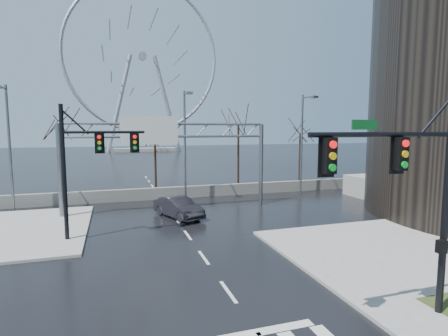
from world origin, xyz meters
name	(u,v)px	position (x,y,z in m)	size (l,w,h in m)	color
ground	(228,292)	(0.00, 0.00, 0.00)	(260.00, 260.00, 0.00)	black
sidewalk_right_ext	(390,249)	(10.00, 2.00, 0.07)	(12.00, 10.00, 0.15)	gray
sidewalk_far	(5,232)	(-11.00, 12.00, 0.07)	(10.00, 12.00, 0.15)	gray
barrier_wall	(162,193)	(0.00, 20.00, 0.55)	(52.00, 0.50, 1.10)	slate
signal_mast_near	(417,181)	(5.14, -4.04, 4.87)	(5.52, 0.41, 8.00)	black
signal_mast_far	(84,159)	(-5.87, 8.96, 4.83)	(4.72, 0.41, 8.00)	black
sign_gantry	(164,147)	(-0.38, 14.96, 5.18)	(16.36, 0.40, 7.60)	slate
streetlight_left	(8,138)	(-12.00, 18.16, 5.89)	(0.50, 2.55, 10.00)	slate
streetlight_mid	(186,137)	(2.00, 18.16, 5.89)	(0.50, 2.55, 10.00)	slate
streetlight_right	(303,136)	(14.00, 18.16, 5.89)	(0.50, 2.55, 10.00)	slate
tree_left	(60,136)	(-9.00, 23.50, 5.98)	(3.75, 3.75, 7.50)	black
tree_center	(155,143)	(0.00, 24.50, 5.17)	(3.25, 3.25, 6.50)	black
tree_right	(238,133)	(9.00, 23.50, 6.22)	(3.90, 3.90, 7.80)	black
tree_far_right	(300,139)	(17.00, 24.00, 5.41)	(3.40, 3.40, 6.80)	black
ferris_wheel	(143,63)	(5.00, 95.00, 26.13)	(45.00, 6.00, 50.91)	gray
car	(178,207)	(0.27, 12.59, 0.78)	(1.64, 4.71, 1.55)	black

